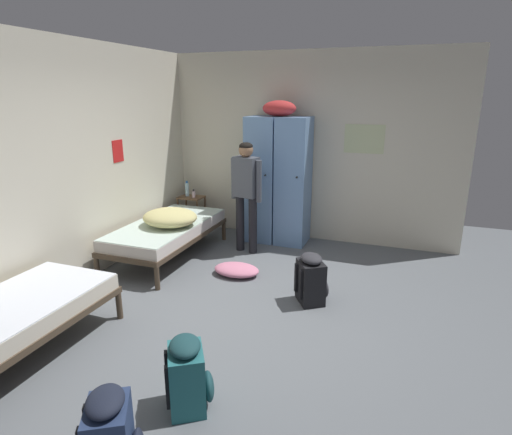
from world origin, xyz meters
TOP-DOWN VIEW (x-y plane):
  - ground_plane at (0.00, 0.00)m, footprint 8.06×8.06m
  - room_backdrop at (-1.15, 1.19)m, footprint 4.38×5.09m
  - locker_bank at (-0.38, 2.24)m, footprint 0.90×0.55m
  - shelf_unit at (-1.83, 2.21)m, footprint 0.38×0.30m
  - bed_left_rear at (-1.58, 1.06)m, footprint 0.90×1.90m
  - bed_left_front at (-1.58, -1.46)m, footprint 0.90×1.90m
  - bedding_heap at (-1.47, 0.97)m, footprint 0.72×0.64m
  - person_traveler at (-0.65, 1.64)m, footprint 0.48×0.26m
  - water_bottle at (-1.91, 2.23)m, footprint 0.06×0.06m
  - lotion_bottle at (-1.76, 2.17)m, footprint 0.05×0.05m
  - backpack_teal at (0.10, -1.40)m, footprint 0.41×0.40m
  - backpack_black at (0.55, 0.46)m, footprint 0.41×0.40m
  - clothes_pile_pink at (-0.47, 0.83)m, footprint 0.57×0.39m

SIDE VIEW (x-z plane):
  - ground_plane at x=0.00m, z-range 0.00..0.00m
  - clothes_pile_pink at x=-0.47m, z-range 0.00..0.13m
  - backpack_teal at x=0.10m, z-range -0.02..0.53m
  - backpack_black at x=0.55m, z-range -0.02..0.53m
  - shelf_unit at x=-1.83m, z-range 0.06..0.63m
  - bed_left_rear at x=-1.58m, z-range 0.14..0.63m
  - bed_left_front at x=-1.58m, z-range 0.14..0.63m
  - bedding_heap at x=-1.47m, z-range 0.49..0.71m
  - lotion_bottle at x=-1.76m, z-range 0.56..0.69m
  - water_bottle at x=-1.91m, z-range 0.56..0.81m
  - person_traveler at x=-0.65m, z-range 0.16..1.70m
  - locker_bank at x=-0.38m, z-range -0.07..2.00m
  - room_backdrop at x=-1.15m, z-range 0.00..2.76m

